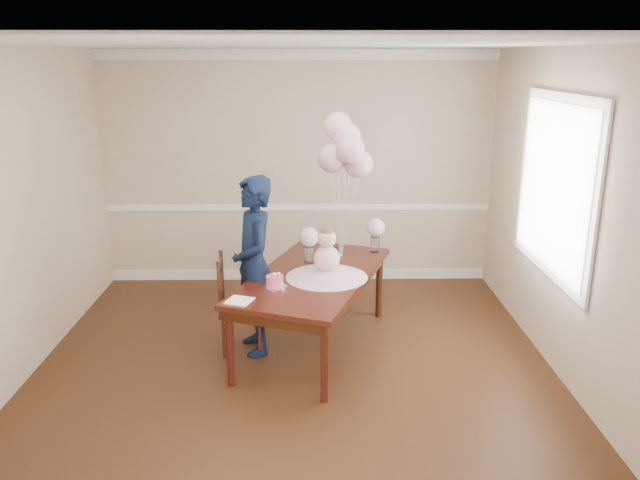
# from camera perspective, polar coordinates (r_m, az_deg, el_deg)

# --- Properties ---
(floor) EXTENTS (4.50, 5.00, 0.00)m
(floor) POSITION_cam_1_polar(r_m,az_deg,el_deg) (5.35, -2.42, -12.80)
(floor) COLOR black
(floor) RESTS_ON ground
(ceiling) EXTENTS (4.50, 5.00, 0.02)m
(ceiling) POSITION_cam_1_polar(r_m,az_deg,el_deg) (4.67, -2.83, 17.49)
(ceiling) COLOR white
(ceiling) RESTS_ON wall_back
(wall_back) EXTENTS (4.50, 0.02, 2.70)m
(wall_back) POSITION_cam_1_polar(r_m,az_deg,el_deg) (7.28, -2.04, 6.47)
(wall_back) COLOR tan
(wall_back) RESTS_ON floor
(wall_front) EXTENTS (4.50, 0.02, 2.70)m
(wall_front) POSITION_cam_1_polar(r_m,az_deg,el_deg) (2.51, -4.28, -13.87)
(wall_front) COLOR tan
(wall_front) RESTS_ON floor
(wall_left) EXTENTS (0.02, 5.00, 2.70)m
(wall_left) POSITION_cam_1_polar(r_m,az_deg,el_deg) (5.40, -27.24, 1.05)
(wall_left) COLOR tan
(wall_left) RESTS_ON floor
(wall_right) EXTENTS (0.02, 5.00, 2.70)m
(wall_right) POSITION_cam_1_polar(r_m,az_deg,el_deg) (5.27, 22.65, 1.29)
(wall_right) COLOR tan
(wall_right) RESTS_ON floor
(chair_rail_trim) EXTENTS (4.50, 0.02, 0.07)m
(chair_rail_trim) POSITION_cam_1_polar(r_m,az_deg,el_deg) (7.36, -2.01, 3.01)
(chair_rail_trim) COLOR white
(chair_rail_trim) RESTS_ON wall_back
(crown_molding) EXTENTS (4.50, 0.02, 0.12)m
(crown_molding) POSITION_cam_1_polar(r_m,az_deg,el_deg) (7.16, -2.15, 16.60)
(crown_molding) COLOR silver
(crown_molding) RESTS_ON wall_back
(baseboard_trim) EXTENTS (4.50, 0.02, 0.12)m
(baseboard_trim) POSITION_cam_1_polar(r_m,az_deg,el_deg) (7.60, -1.95, -3.16)
(baseboard_trim) COLOR white
(baseboard_trim) RESTS_ON floor
(window_frame) EXTENTS (0.02, 1.66, 1.56)m
(window_frame) POSITION_cam_1_polar(r_m,az_deg,el_deg) (5.67, 20.73, 4.58)
(window_frame) COLOR white
(window_frame) RESTS_ON wall_right
(window_blinds) EXTENTS (0.01, 1.50, 1.40)m
(window_blinds) POSITION_cam_1_polar(r_m,az_deg,el_deg) (5.66, 20.56, 4.58)
(window_blinds) COLOR white
(window_blinds) RESTS_ON wall_right
(dining_table_top) EXTENTS (1.56, 2.15, 0.05)m
(dining_table_top) POSITION_cam_1_polar(r_m,az_deg,el_deg) (5.66, -0.62, -3.31)
(dining_table_top) COLOR black
(dining_table_top) RESTS_ON table_leg_fl
(table_apron) EXTENTS (1.44, 2.02, 0.10)m
(table_apron) POSITION_cam_1_polar(r_m,az_deg,el_deg) (5.68, -0.62, -4.00)
(table_apron) COLOR black
(table_apron) RESTS_ON table_leg_fl
(table_leg_fl) EXTENTS (0.09, 0.09, 0.68)m
(table_leg_fl) POSITION_cam_1_polar(r_m,az_deg,el_deg) (5.20, -8.24, -9.70)
(table_leg_fl) COLOR black
(table_leg_fl) RESTS_ON floor
(table_leg_fr) EXTENTS (0.09, 0.09, 0.68)m
(table_leg_fr) POSITION_cam_1_polar(r_m,az_deg,el_deg) (4.91, 0.40, -11.16)
(table_leg_fr) COLOR black
(table_leg_fr) RESTS_ON floor
(table_leg_bl) EXTENTS (0.09, 0.09, 0.68)m
(table_leg_bl) POSITION_cam_1_polar(r_m,az_deg,el_deg) (6.70, -1.34, -3.40)
(table_leg_bl) COLOR black
(table_leg_bl) RESTS_ON floor
(table_leg_br) EXTENTS (0.09, 0.09, 0.68)m
(table_leg_br) POSITION_cam_1_polar(r_m,az_deg,el_deg) (6.48, 5.43, -4.18)
(table_leg_br) COLOR black
(table_leg_br) RESTS_ON floor
(baby_skirt) EXTENTS (0.94, 0.94, 0.10)m
(baby_skirt) POSITION_cam_1_polar(r_m,az_deg,el_deg) (5.54, 0.62, -2.93)
(baby_skirt) COLOR #E1A5C1
(baby_skirt) RESTS_ON dining_table_top
(baby_torso) EXTENTS (0.23, 0.23, 0.23)m
(baby_torso) POSITION_cam_1_polar(r_m,az_deg,el_deg) (5.50, 0.62, -1.70)
(baby_torso) COLOR #FC9FCF
(baby_torso) RESTS_ON baby_skirt
(baby_head) EXTENTS (0.16, 0.16, 0.16)m
(baby_head) POSITION_cam_1_polar(r_m,az_deg,el_deg) (5.45, 0.63, 0.13)
(baby_head) COLOR beige
(baby_head) RESTS_ON baby_torso
(baby_hair) EXTENTS (0.12, 0.12, 0.12)m
(baby_hair) POSITION_cam_1_polar(r_m,az_deg,el_deg) (5.43, 0.63, 0.72)
(baby_hair) COLOR brown
(baby_hair) RESTS_ON baby_head
(cake_platter) EXTENTS (0.27, 0.27, 0.01)m
(cake_platter) POSITION_cam_1_polar(r_m,az_deg,el_deg) (5.33, -4.16, -4.29)
(cake_platter) COLOR silver
(cake_platter) RESTS_ON dining_table_top
(birthday_cake) EXTENTS (0.19, 0.19, 0.10)m
(birthday_cake) POSITION_cam_1_polar(r_m,az_deg,el_deg) (5.32, -4.17, -3.76)
(birthday_cake) COLOR #E44871
(birthday_cake) RESTS_ON cake_platter
(cake_flower_a) EXTENTS (0.03, 0.03, 0.03)m
(cake_flower_a) POSITION_cam_1_polar(r_m,az_deg,el_deg) (5.29, -4.18, -3.13)
(cake_flower_a) COLOR white
(cake_flower_a) RESTS_ON birthday_cake
(cake_flower_b) EXTENTS (0.03, 0.03, 0.03)m
(cake_flower_b) POSITION_cam_1_polar(r_m,az_deg,el_deg) (5.30, -3.81, -3.10)
(cake_flower_b) COLOR silver
(cake_flower_b) RESTS_ON birthday_cake
(rose_vase_near) EXTENTS (0.12, 0.12, 0.15)m
(rose_vase_near) POSITION_cam_1_polar(r_m,az_deg,el_deg) (5.93, -1.01, -1.33)
(rose_vase_near) COLOR white
(rose_vase_near) RESTS_ON dining_table_top
(roses_near) EXTENTS (0.18, 0.18, 0.18)m
(roses_near) POSITION_cam_1_polar(r_m,az_deg,el_deg) (5.88, -1.02, 0.28)
(roses_near) COLOR silver
(roses_near) RESTS_ON rose_vase_near
(rose_vase_far) EXTENTS (0.12, 0.12, 0.15)m
(rose_vase_far) POSITION_cam_1_polar(r_m,az_deg,el_deg) (6.27, 5.06, -0.39)
(rose_vase_far) COLOR silver
(rose_vase_far) RESTS_ON dining_table_top
(roses_far) EXTENTS (0.18, 0.18, 0.18)m
(roses_far) POSITION_cam_1_polar(r_m,az_deg,el_deg) (6.22, 5.10, 1.14)
(roses_far) COLOR silver
(roses_far) RESTS_ON rose_vase_far
(napkin) EXTENTS (0.25, 0.25, 0.01)m
(napkin) POSITION_cam_1_polar(r_m,az_deg,el_deg) (5.06, -7.39, -5.54)
(napkin) COLOR white
(napkin) RESTS_ON dining_table_top
(balloon_weight) EXTENTS (0.05, 0.05, 0.02)m
(balloon_weight) POSITION_cam_1_polar(r_m,az_deg,el_deg) (6.09, 1.91, -1.51)
(balloon_weight) COLOR silver
(balloon_weight) RESTS_ON dining_table_top
(balloon_a) EXTENTS (0.27, 0.27, 0.27)m
(balloon_a) POSITION_cam_1_polar(r_m,az_deg,el_deg) (5.90, 1.09, 7.46)
(balloon_a) COLOR #DE9DB0
(balloon_a) RESTS_ON balloon_ribbon_a
(balloon_b) EXTENTS (0.27, 0.27, 0.27)m
(balloon_b) POSITION_cam_1_polar(r_m,az_deg,el_deg) (5.78, 2.79, 8.23)
(balloon_b) COLOR #ECA7C3
(balloon_b) RESTS_ON balloon_ribbon_b
(balloon_c) EXTENTS (0.27, 0.27, 0.27)m
(balloon_c) POSITION_cam_1_polar(r_m,az_deg,el_deg) (5.93, 2.47, 9.38)
(balloon_c) COLOR #FFB4C9
(balloon_c) RESTS_ON balloon_ribbon_c
(balloon_d) EXTENTS (0.27, 0.27, 0.27)m
(balloon_d) POSITION_cam_1_polar(r_m,az_deg,el_deg) (5.96, 1.64, 10.37)
(balloon_d) COLOR #FFB4DB
(balloon_d) RESTS_ON balloon_ribbon_d
(balloon_e) EXTENTS (0.27, 0.27, 0.27)m
(balloon_e) POSITION_cam_1_polar(r_m,az_deg,el_deg) (5.91, 3.57, 6.98)
(balloon_e) COLOR #EAA6B3
(balloon_e) RESTS_ON balloon_ribbon_e
(balloon_ribbon_a) EXTENTS (0.08, 0.03, 0.81)m
(balloon_ribbon_a) POSITION_cam_1_polar(r_m,az_deg,el_deg) (5.99, 1.50, 2.23)
(balloon_ribbon_a) COLOR white
(balloon_ribbon_a) RESTS_ON balloon_weight
(balloon_ribbon_b) EXTENTS (0.08, 0.08, 0.90)m
(balloon_ribbon_b) POSITION_cam_1_polar(r_m,az_deg,el_deg) (5.93, 2.33, 2.55)
(balloon_ribbon_b) COLOR silver
(balloon_ribbon_b) RESTS_ON balloon_weight
(balloon_ribbon_c) EXTENTS (0.05, 0.08, 1.00)m
(balloon_ribbon_c) POSITION_cam_1_polar(r_m,az_deg,el_deg) (6.00, 2.18, 3.19)
(balloon_ribbon_c) COLOR silver
(balloon_ribbon_c) RESTS_ON balloon_weight
(balloon_ribbon_d) EXTENTS (0.04, 0.12, 1.10)m
(balloon_ribbon_d) POSITION_cam_1_polar(r_m,az_deg,el_deg) (6.01, 1.77, 3.69)
(balloon_ribbon_d) COLOR white
(balloon_ribbon_d) RESTS_ON balloon_weight
(balloon_ribbon_e) EXTENTS (0.15, 0.02, 0.75)m
(balloon_ribbon_e) POSITION_cam_1_polar(r_m,az_deg,el_deg) (6.00, 2.71, 2.00)
(balloon_ribbon_e) COLOR white
(balloon_ribbon_e) RESTS_ON balloon_weight
(dining_chair_seat) EXTENTS (0.42, 0.42, 0.04)m
(dining_chair_seat) POSITION_cam_1_polar(r_m,az_deg,el_deg) (5.77, -7.17, -6.22)
(dining_chair_seat) COLOR black
(dining_chair_seat) RESTS_ON chair_leg_fl
(chair_leg_fl) EXTENTS (0.04, 0.04, 0.39)m
(chair_leg_fl) POSITION_cam_1_polar(r_m,az_deg,el_deg) (5.71, -8.78, -8.82)
(chair_leg_fl) COLOR #38150F
(chair_leg_fl) RESTS_ON floor
(chair_leg_fr) EXTENTS (0.04, 0.04, 0.39)m
(chair_leg_fr) POSITION_cam_1_polar(r_m,az_deg,el_deg) (5.70, -5.51, -8.77)
(chair_leg_fr) COLOR #3E1610
(chair_leg_fr) RESTS_ON floor
(chair_leg_bl) EXTENTS (0.04, 0.04, 0.39)m
(chair_leg_bl) POSITION_cam_1_polar(r_m,az_deg,el_deg) (6.01, -8.59, -7.51)
(chair_leg_bl) COLOR #331A0E
(chair_leg_bl) RESTS_ON floor
(chair_leg_br) EXTENTS (0.04, 0.04, 0.39)m
(chair_leg_br) POSITION_cam_1_polar(r_m,az_deg,el_deg) (5.99, -5.49, -7.45)
(chair_leg_br) COLOR #35170E
(chair_leg_br) RESTS_ON floor
(chair_back_post_l) EXTENTS (0.04, 0.04, 0.50)m
(chair_back_post_l) POSITION_cam_1_polar(r_m,az_deg,el_deg) (5.53, -9.18, -4.41)
(chair_back_post_l) COLOR #33190D
(chair_back_post_l) RESTS_ON dining_chair_seat
(chair_back_post_r) EXTENTS (0.04, 0.04, 0.50)m
(chair_back_post_r) POSITION_cam_1_polar(r_m,az_deg,el_deg) (5.83, -8.96, -3.29)
(chair_back_post_r) COLOR #3E2111
(chair_back_post_r) RESTS_ON dining_chair_seat
(chair_slat_low) EXTENTS (0.05, 0.36, 0.04)m
(chair_slat_low) POSITION_cam_1_polar(r_m,az_deg,el_deg) (5.72, -9.02, -4.84)
(chair_slat_low) COLOR #321D0D
(chair_slat_low) RESTS_ON dining_chair_seat
(chair_slat_mid) EXTENTS (0.05, 0.36, 0.04)m
(chair_slat_mid) POSITION_cam_1_polar(r_m,az_deg,el_deg) (5.67, -9.09, -3.50)
(chair_slat_mid) COLOR #39200F
(chair_slat_mid) RESTS_ON dining_chair_seat
(chair_slat_top) EXTENTS (0.05, 0.36, 0.04)m
(chair_slat_top) POSITION_cam_1_polar(r_m,az_deg,el_deg) (5.62, -9.15, -2.12)
(chair_slat_top) COLOR #321C0D
(chair_slat_top) RESTS_ON dining_chair_seat
(woman) EXTENTS (0.55, 0.68, 1.63)m
(woman) POSITION_cam_1_polar(r_m,az_deg,el_deg) (5.59, -6.04, -2.39)
(woman) COLOR black
(woman) RESTS_ON floor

